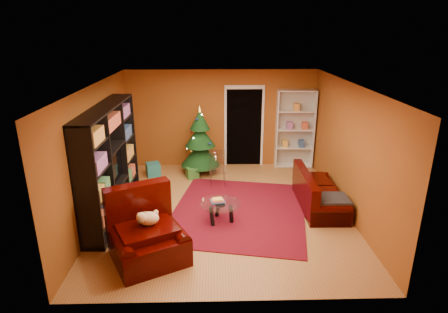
{
  "coord_description": "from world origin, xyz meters",
  "views": [
    {
      "loc": [
        -0.2,
        -7.02,
        3.63
      ],
      "look_at": [
        0.0,
        0.4,
        1.05
      ],
      "focal_mm": 30.0,
      "sensor_mm": 36.0,
      "label": 1
    }
  ],
  "objects_px": {
    "gift_box_teal": "(153,169)",
    "sofa": "(320,190)",
    "rug": "(239,211)",
    "acrylic_chair": "(217,170)",
    "coffee_table": "(220,212)",
    "media_unit": "(109,162)",
    "white_bookshelf": "(295,129)",
    "gift_box_red": "(203,167)",
    "gift_box_green": "(192,173)",
    "christmas_tree": "(200,141)",
    "dog": "(149,218)",
    "armchair": "(148,233)"
  },
  "relations": [
    {
      "from": "coffee_table",
      "to": "media_unit",
      "type": "bearing_deg",
      "value": 168.13
    },
    {
      "from": "christmas_tree",
      "to": "dog",
      "type": "xyz_separation_m",
      "value": [
        -0.71,
        -3.78,
        -0.17
      ]
    },
    {
      "from": "white_bookshelf",
      "to": "acrylic_chair",
      "type": "distance_m",
      "value": 2.53
    },
    {
      "from": "gift_box_green",
      "to": "christmas_tree",
      "type": "bearing_deg",
      "value": 61.25
    },
    {
      "from": "sofa",
      "to": "gift_box_teal",
      "type": "bearing_deg",
      "value": 64.58
    },
    {
      "from": "media_unit",
      "to": "acrylic_chair",
      "type": "bearing_deg",
      "value": 32.72
    },
    {
      "from": "gift_box_red",
      "to": "gift_box_teal",
      "type": "bearing_deg",
      "value": -165.69
    },
    {
      "from": "gift_box_red",
      "to": "dog",
      "type": "bearing_deg",
      "value": -100.89
    },
    {
      "from": "christmas_tree",
      "to": "gift_box_red",
      "type": "relative_size",
      "value": 9.24
    },
    {
      "from": "rug",
      "to": "sofa",
      "type": "distance_m",
      "value": 1.78
    },
    {
      "from": "rug",
      "to": "acrylic_chair",
      "type": "bearing_deg",
      "value": 107.24
    },
    {
      "from": "gift_box_red",
      "to": "sofa",
      "type": "xyz_separation_m",
      "value": [
        2.53,
        -2.19,
        0.29
      ]
    },
    {
      "from": "armchair",
      "to": "gift_box_teal",
      "type": "bearing_deg",
      "value": 70.25
    },
    {
      "from": "media_unit",
      "to": "dog",
      "type": "xyz_separation_m",
      "value": [
        1.0,
        -1.59,
        -0.4
      ]
    },
    {
      "from": "coffee_table",
      "to": "acrylic_chair",
      "type": "distance_m",
      "value": 1.8
    },
    {
      "from": "rug",
      "to": "media_unit",
      "type": "distance_m",
      "value": 2.79
    },
    {
      "from": "media_unit",
      "to": "gift_box_teal",
      "type": "relative_size",
      "value": 8.67
    },
    {
      "from": "christmas_tree",
      "to": "armchair",
      "type": "xyz_separation_m",
      "value": [
        -0.73,
        -3.84,
        -0.4
      ]
    },
    {
      "from": "rug",
      "to": "acrylic_chair",
      "type": "xyz_separation_m",
      "value": [
        -0.43,
        1.37,
        0.38
      ]
    },
    {
      "from": "rug",
      "to": "gift_box_teal",
      "type": "relative_size",
      "value": 9.37
    },
    {
      "from": "coffee_table",
      "to": "acrylic_chair",
      "type": "height_order",
      "value": "acrylic_chair"
    },
    {
      "from": "coffee_table",
      "to": "gift_box_red",
      "type": "bearing_deg",
      "value": 98.54
    },
    {
      "from": "dog",
      "to": "acrylic_chair",
      "type": "height_order",
      "value": "dog"
    },
    {
      "from": "rug",
      "to": "gift_box_teal",
      "type": "distance_m",
      "value": 2.92
    },
    {
      "from": "christmas_tree",
      "to": "acrylic_chair",
      "type": "xyz_separation_m",
      "value": [
        0.43,
        -0.85,
        -0.49
      ]
    },
    {
      "from": "white_bookshelf",
      "to": "acrylic_chair",
      "type": "xyz_separation_m",
      "value": [
        -2.08,
        -1.27,
        -0.66
      ]
    },
    {
      "from": "gift_box_teal",
      "to": "sofa",
      "type": "xyz_separation_m",
      "value": [
        3.8,
        -1.87,
        0.22
      ]
    },
    {
      "from": "media_unit",
      "to": "white_bookshelf",
      "type": "relative_size",
      "value": 1.34
    },
    {
      "from": "acrylic_chair",
      "to": "gift_box_red",
      "type": "bearing_deg",
      "value": 107.92
    },
    {
      "from": "armchair",
      "to": "dog",
      "type": "xyz_separation_m",
      "value": [
        0.02,
        0.07,
        0.23
      ]
    },
    {
      "from": "gift_box_red",
      "to": "white_bookshelf",
      "type": "relative_size",
      "value": 0.09
    },
    {
      "from": "rug",
      "to": "armchair",
      "type": "height_order",
      "value": "armchair"
    },
    {
      "from": "rug",
      "to": "christmas_tree",
      "type": "xyz_separation_m",
      "value": [
        -0.86,
        2.22,
        0.87
      ]
    },
    {
      "from": "dog",
      "to": "coffee_table",
      "type": "height_order",
      "value": "dog"
    },
    {
      "from": "dog",
      "to": "media_unit",
      "type": "bearing_deg",
      "value": 94.94
    },
    {
      "from": "gift_box_green",
      "to": "dog",
      "type": "distance_m",
      "value": 3.49
    },
    {
      "from": "gift_box_green",
      "to": "acrylic_chair",
      "type": "distance_m",
      "value": 0.83
    },
    {
      "from": "white_bookshelf",
      "to": "coffee_table",
      "type": "xyz_separation_m",
      "value": [
        -2.04,
        -3.06,
        -0.83
      ]
    },
    {
      "from": "sofa",
      "to": "coffee_table",
      "type": "distance_m",
      "value": 2.21
    },
    {
      "from": "christmas_tree",
      "to": "rug",
      "type": "bearing_deg",
      "value": -68.92
    },
    {
      "from": "white_bookshelf",
      "to": "coffee_table",
      "type": "height_order",
      "value": "white_bookshelf"
    },
    {
      "from": "gift_box_teal",
      "to": "sofa",
      "type": "height_order",
      "value": "sofa"
    },
    {
      "from": "rug",
      "to": "gift_box_green",
      "type": "relative_size",
      "value": 11.07
    },
    {
      "from": "gift_box_red",
      "to": "white_bookshelf",
      "type": "bearing_deg",
      "value": 6.02
    },
    {
      "from": "dog",
      "to": "sofa",
      "type": "height_order",
      "value": "dog"
    },
    {
      "from": "white_bookshelf",
      "to": "rug",
      "type": "bearing_deg",
      "value": -119.68
    },
    {
      "from": "rug",
      "to": "gift_box_red",
      "type": "xyz_separation_m",
      "value": [
        -0.81,
        2.38,
        0.09
      ]
    },
    {
      "from": "gift_box_teal",
      "to": "dog",
      "type": "distance_m",
      "value": 3.69
    },
    {
      "from": "gift_box_teal",
      "to": "rug",
      "type": "bearing_deg",
      "value": -44.78
    },
    {
      "from": "rug",
      "to": "armchair",
      "type": "relative_size",
      "value": 2.58
    }
  ]
}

